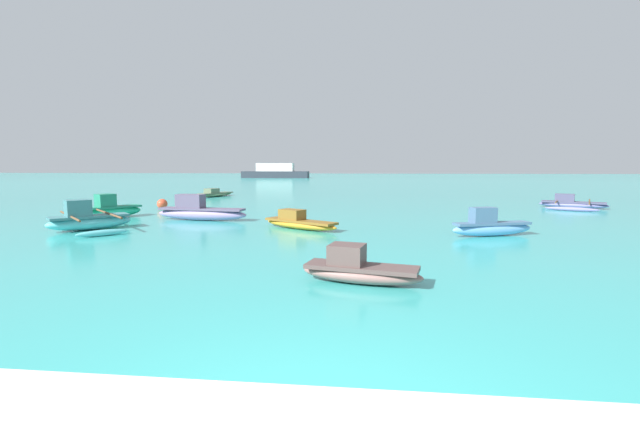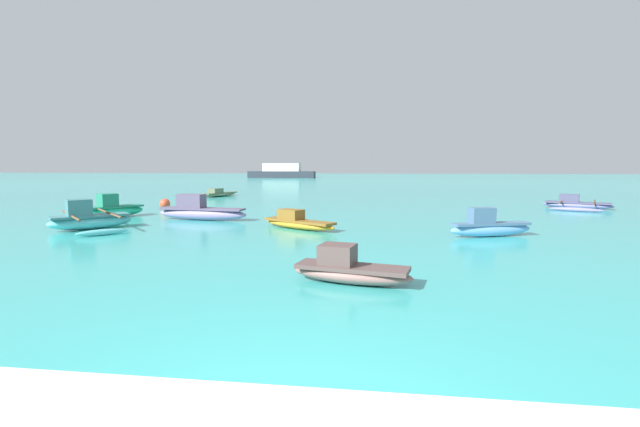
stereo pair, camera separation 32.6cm
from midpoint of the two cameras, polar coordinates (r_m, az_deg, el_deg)
name	(u,v)px [view 2 (the right image)]	position (r m, az deg, el deg)	size (l,w,h in m)	color
moored_boat_0	(489,226)	(14.25, 22.24, -1.60)	(2.71, 1.32, 0.90)	#6EAAE7
moored_boat_1	(576,204)	(25.54, 31.31, 1.09)	(3.64, 4.22, 0.72)	#756EA8
moored_boat_2	(89,219)	(16.65, -27.97, -0.67)	(3.66, 3.64, 1.05)	#5CC4CD
moored_boat_3	(298,222)	(14.84, -2.37, -1.16)	(2.95, 2.16, 0.66)	orange
moored_boat_4	(219,193)	(31.33, -13.03, 2.62)	(1.95, 3.22, 0.59)	#91B37F
moored_boat_5	(114,209)	(20.14, -25.35, 0.57)	(1.95, 2.39, 1.01)	#27CB95
moored_boat_6	(200,211)	(17.84, -15.18, 0.33)	(3.87, 1.08, 1.04)	#9A7FB2
moored_boat_7	(349,270)	(8.06, 5.11, -7.47)	(2.36, 1.14, 0.71)	#8F6560
mooring_buoy_0	(165,204)	(23.08, -19.60, 1.24)	(0.52, 0.52, 0.52)	#E54C2D
distant_ferry	(282,172)	(77.44, -5.01, 5.54)	(11.96, 2.63, 2.63)	#2D333D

